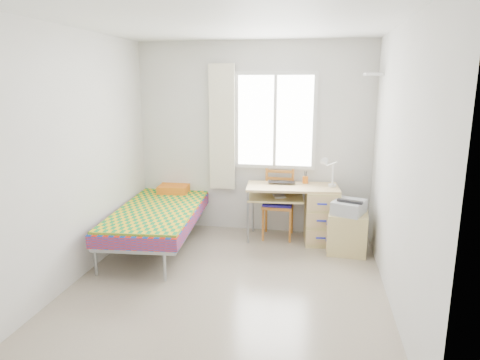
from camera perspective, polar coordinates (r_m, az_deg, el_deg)
name	(u,v)px	position (r m, az deg, el deg)	size (l,w,h in m)	color
floor	(228,284)	(4.60, -1.61, -13.65)	(3.50, 3.50, 0.00)	#BCAD93
ceiling	(226,21)	(4.15, -1.86, 20.39)	(3.50, 3.50, 0.00)	white
wall_back	(253,139)	(5.89, 1.76, 5.51)	(3.20, 3.20, 0.00)	silver
wall_left	(77,157)	(4.77, -20.90, 2.92)	(3.50, 3.50, 0.00)	silver
wall_right	(398,167)	(4.17, 20.34, 1.62)	(3.50, 3.50, 0.00)	silver
window	(275,121)	(5.81, 4.70, 7.85)	(1.10, 0.04, 1.30)	white
curtain	(222,128)	(5.88, -2.41, 6.97)	(0.35, 0.05, 1.70)	#FAECCF
floating_shelf	(373,74)	(5.47, 17.34, 13.31)	(0.20, 0.32, 0.03)	white
bed	(161,212)	(5.58, -10.44, -4.21)	(1.12, 2.14, 0.90)	gray
desk	(316,212)	(5.69, 10.07, -4.22)	(1.23, 0.64, 0.74)	tan
chair	(279,199)	(5.79, 5.22, -2.57)	(0.41, 0.41, 0.92)	#A76820
cabinet	(347,233)	(5.45, 14.09, -6.85)	(0.50, 0.45, 0.50)	tan
printer	(349,207)	(5.34, 14.32, -3.47)	(0.46, 0.49, 0.17)	#AAADB2
laptop	(282,184)	(5.66, 5.56, -0.48)	(0.35, 0.23, 0.03)	black
pen_cup	(305,180)	(5.77, 8.69, 0.02)	(0.07, 0.07, 0.09)	orange
task_lamp	(328,169)	(5.49, 11.71, 1.47)	(0.23, 0.32, 0.41)	white
book	(274,196)	(5.66, 4.49, -2.16)	(0.15, 0.21, 0.02)	gray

